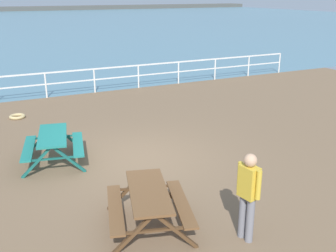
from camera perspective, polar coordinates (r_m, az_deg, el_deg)
ground_plane at (r=10.70m, az=-4.28°, el=-5.26°), size 30.00×24.00×0.20m
seaward_railing at (r=17.58m, az=-13.89°, el=6.75°), size 23.07×0.07×1.08m
picnic_table_near_right at (r=7.49m, az=-2.81°, el=-10.50°), size 1.94×2.15×0.80m
picnic_table_mid_centre at (r=10.65m, az=-16.22°, el=-2.12°), size 1.85×2.07×0.80m
visitor at (r=7.10m, az=11.47°, el=-9.28°), size 0.27×0.52×1.66m
rope_coil at (r=15.02m, az=-20.90°, el=1.29°), size 0.55×0.55×0.11m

